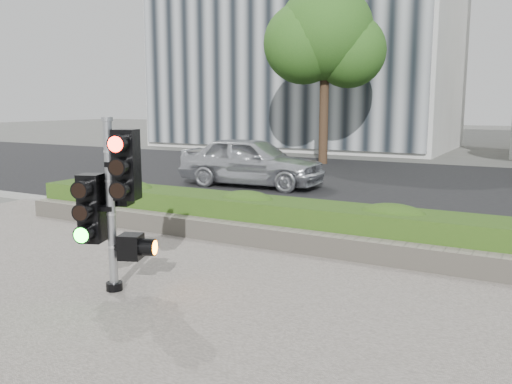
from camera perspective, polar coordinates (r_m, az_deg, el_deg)
ground at (r=7.44m, az=-2.68°, el=-9.75°), size 120.00×120.00×0.00m
sidewalk at (r=5.62m, az=-16.72°, el=-16.53°), size 16.00×11.00×0.03m
road at (r=16.58m, az=15.70°, el=0.57°), size 60.00×13.00×0.02m
curb at (r=10.13m, az=6.70°, el=-4.28°), size 60.00×0.25×0.12m
stone_wall at (r=8.99m, az=3.68°, el=-5.07°), size 12.00×0.32×0.34m
hedge at (r=9.52m, az=5.36°, el=-3.22°), size 12.00×1.00×0.68m
building_left at (r=32.05m, az=5.44°, el=18.36°), size 16.00×9.00×15.00m
tree_left at (r=22.28m, az=7.32°, el=15.97°), size 4.61×4.03×7.34m
traffic_signal at (r=7.10m, az=-14.75°, el=-0.44°), size 0.81×0.71×2.23m
car_silver at (r=15.92m, az=-0.47°, el=3.25°), size 4.39×1.99×1.46m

